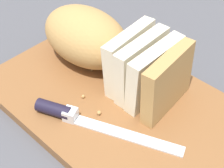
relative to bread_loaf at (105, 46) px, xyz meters
name	(u,v)px	position (x,y,z in m)	size (l,w,h in m)	color
ground_plane	(112,105)	(0.06, -0.04, -0.07)	(3.00, 3.00, 0.00)	#4C4C51
cutting_board	(112,101)	(0.06, -0.04, -0.06)	(0.42, 0.28, 0.02)	brown
bread_loaf	(105,46)	(0.00, 0.00, 0.00)	(0.29, 0.13, 0.10)	tan
bread_knife	(72,116)	(0.05, -0.12, -0.04)	(0.23, 0.11, 0.02)	silver
crumb_near_knife	(92,70)	(-0.01, -0.02, -0.05)	(0.00, 0.00, 0.00)	tan
crumb_near_loaf	(133,77)	(0.06, 0.01, -0.05)	(0.01, 0.01, 0.01)	tan
crumb_stray_left	(99,113)	(0.07, -0.09, -0.05)	(0.01, 0.01, 0.01)	tan
crumb_stray_right	(83,96)	(0.03, -0.08, -0.05)	(0.01, 0.01, 0.01)	tan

